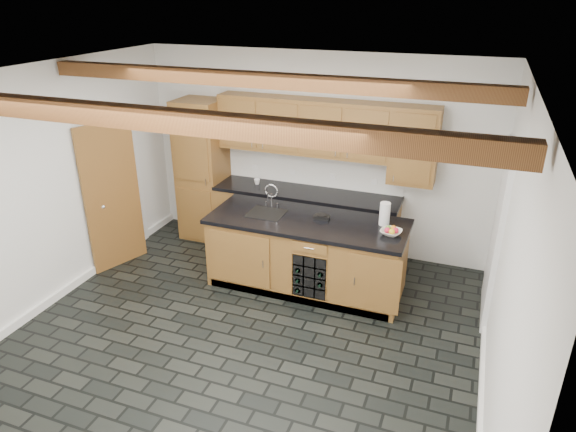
# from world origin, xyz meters

# --- Properties ---
(ground) EXTENTS (5.00, 5.00, 0.00)m
(ground) POSITION_xyz_m (0.00, 0.00, 0.00)
(ground) COLOR black
(ground) RESTS_ON ground
(room_shell) EXTENTS (5.01, 5.00, 5.00)m
(room_shell) POSITION_xyz_m (-0.09, 0.53, 1.53)
(room_shell) COLOR white
(room_shell) RESTS_ON ground
(back_cabinetry) EXTENTS (3.65, 0.62, 2.20)m
(back_cabinetry) POSITION_xyz_m (-0.38, 2.24, 0.98)
(back_cabinetry) COLOR brown
(back_cabinetry) RESTS_ON ground
(island) EXTENTS (2.48, 0.96, 0.93)m
(island) POSITION_xyz_m (0.31, 1.28, 0.46)
(island) COLOR brown
(island) RESTS_ON ground
(faucet) EXTENTS (0.45, 0.40, 0.34)m
(faucet) POSITION_xyz_m (-0.25, 1.33, 0.96)
(faucet) COLOR black
(faucet) RESTS_ON island
(kitchen_scale) EXTENTS (0.19, 0.13, 0.06)m
(kitchen_scale) POSITION_xyz_m (0.45, 1.39, 0.96)
(kitchen_scale) COLOR black
(kitchen_scale) RESTS_ON island
(fruit_bowl) EXTENTS (0.28, 0.28, 0.06)m
(fruit_bowl) POSITION_xyz_m (1.33, 1.24, 0.96)
(fruit_bowl) COLOR silver
(fruit_bowl) RESTS_ON island
(fruit_cluster) EXTENTS (0.16, 0.17, 0.07)m
(fruit_cluster) POSITION_xyz_m (1.33, 1.24, 0.99)
(fruit_cluster) COLOR red
(fruit_cluster) RESTS_ON fruit_bowl
(paper_towel) EXTENTS (0.13, 0.13, 0.28)m
(paper_towel) POSITION_xyz_m (1.21, 1.49, 1.07)
(paper_towel) COLOR white
(paper_towel) RESTS_ON island
(mug) EXTENTS (0.11, 0.11, 0.08)m
(mug) POSITION_xyz_m (-0.79, 2.23, 0.97)
(mug) COLOR white
(mug) RESTS_ON back_cabinetry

